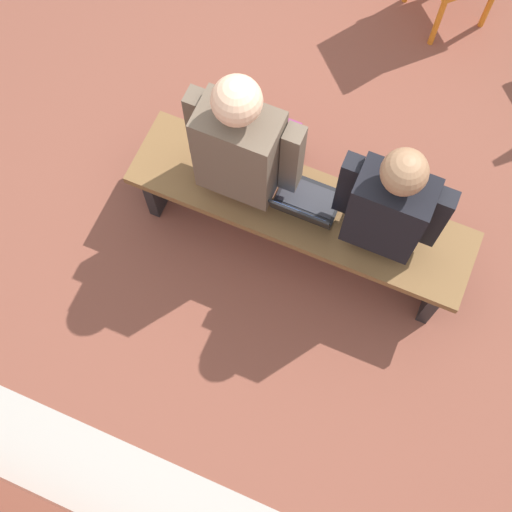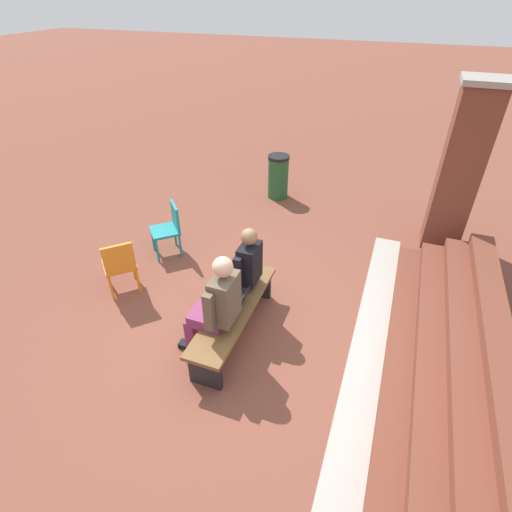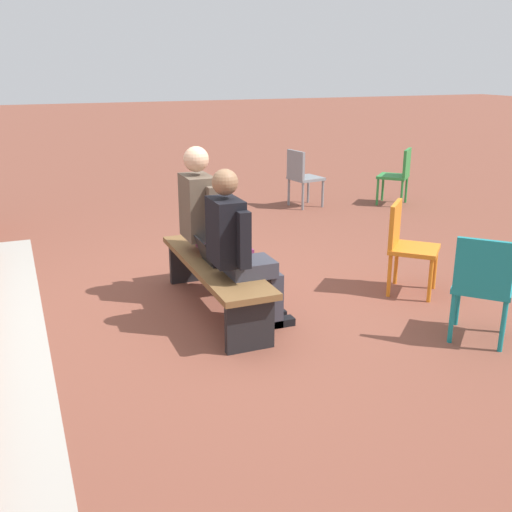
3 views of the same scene
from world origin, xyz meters
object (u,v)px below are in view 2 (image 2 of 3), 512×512
object	(u,v)px
person_adult	(216,305)
plastic_chair_near_bench_left	(169,226)
plastic_chair_foreground	(120,264)
litter_bin	(278,176)
bench	(234,313)
laptop	(236,303)
person_student	(242,269)

from	to	relation	value
person_adult	plastic_chair_near_bench_left	size ratio (longest dim) A/B	1.64
plastic_chair_near_bench_left	plastic_chair_foreground	bearing A→B (deg)	-5.83
person_adult	litter_bin	world-z (taller)	person_adult
bench	plastic_chair_foreground	distance (m)	1.79
person_adult	bench	bearing A→B (deg)	167.67
plastic_chair_near_bench_left	plastic_chair_foreground	size ratio (longest dim) A/B	1.00
litter_bin	plastic_chair_near_bench_left	bearing A→B (deg)	-20.95
plastic_chair_near_bench_left	person_adult	bearing A→B (deg)	44.13
person_adult	laptop	size ratio (longest dim) A/B	4.29
person_student	litter_bin	world-z (taller)	person_student
person_adult	plastic_chair_foreground	size ratio (longest dim) A/B	1.64
bench	litter_bin	size ratio (longest dim) A/B	2.09
person_adult	laptop	bearing A→B (deg)	166.55
person_adult	plastic_chair_foreground	world-z (taller)	person_adult
litter_bin	person_student	bearing A→B (deg)	10.40
laptop	litter_bin	size ratio (longest dim) A/B	0.37
person_student	litter_bin	xyz separation A→B (m)	(-3.43, -0.63, -0.27)
plastic_chair_foreground	laptop	bearing A→B (deg)	83.73
plastic_chair_foreground	litter_bin	xyz separation A→B (m)	(-3.62, 1.08, -0.05)
plastic_chair_foreground	person_adult	bearing A→B (deg)	72.54
bench	laptop	world-z (taller)	laptop
laptop	person_student	bearing A→B (deg)	-168.88
litter_bin	bench	bearing A→B (deg)	10.24
bench	litter_bin	bearing A→B (deg)	-169.76
person_adult	plastic_chair_foreground	distance (m)	1.80
person_student	laptop	size ratio (longest dim) A/B	4.05
plastic_chair_near_bench_left	laptop	bearing A→B (deg)	52.14
person_student	plastic_chair_foreground	distance (m)	1.73
bench	plastic_chair_near_bench_left	distance (m)	2.12
laptop	plastic_chair_near_bench_left	size ratio (longest dim) A/B	0.38
bench	laptop	bearing A→B (deg)	152.37
bench	plastic_chair_near_bench_left	xyz separation A→B (m)	(-1.32, -1.66, 0.13)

